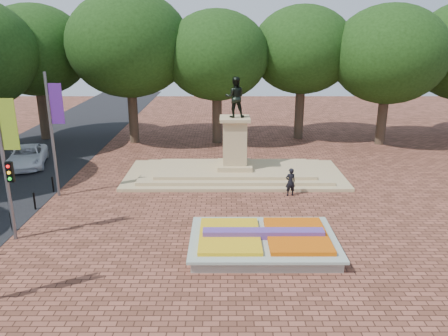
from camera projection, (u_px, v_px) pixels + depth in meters
name	position (u px, v px, depth m)	size (l,w,h in m)	color
ground	(238.00, 229.00, 20.87)	(90.00, 90.00, 0.00)	brown
flower_bed	(264.00, 241.00, 18.85)	(6.30, 4.30, 0.91)	gray
monument	(235.00, 163.00, 28.24)	(14.00, 6.00, 6.40)	tan
tree_row_back	(260.00, 61.00, 36.05)	(44.80, 8.80, 10.43)	#39291F
banner_poles	(3.00, 159.00, 18.45)	(0.88, 11.17, 7.00)	slate
van	(27.00, 156.00, 30.49)	(2.31, 5.01, 1.39)	white
pedestrian	(290.00, 182.00, 24.92)	(0.60, 0.39, 1.64)	black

